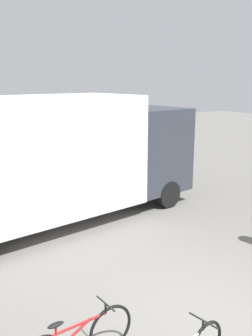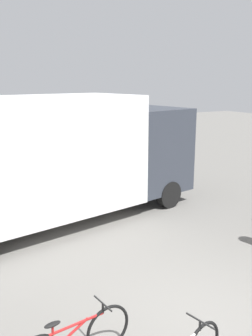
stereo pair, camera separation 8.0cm
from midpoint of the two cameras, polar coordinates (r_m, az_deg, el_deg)
ground_plane at (r=6.49m, az=13.21°, el=-22.06°), size 60.00×60.00×0.00m
delivery_truck at (r=9.86m, az=-10.30°, el=1.85°), size 8.25×3.64×3.32m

